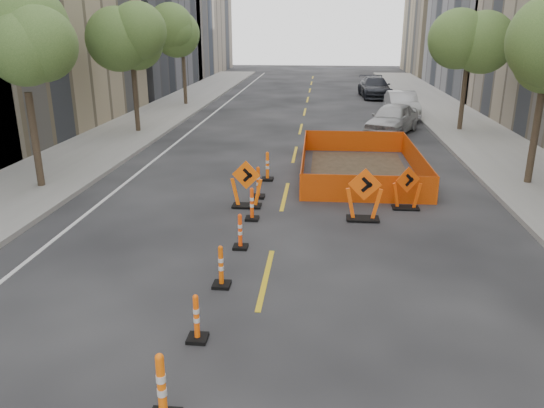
# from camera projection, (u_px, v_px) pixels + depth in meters

# --- Properties ---
(ground_plane) EXTENTS (140.00, 140.00, 0.00)m
(ground_plane) POSITION_uv_depth(u_px,v_px,m) (238.00, 396.00, 8.09)
(ground_plane) COLOR black
(sidewalk_left) EXTENTS (4.00, 90.00, 0.15)m
(sidewalk_left) POSITION_uv_depth(u_px,v_px,m) (53.00, 172.00, 20.18)
(sidewalk_left) COLOR gray
(sidewalk_left) RESTS_ON ground
(bld_left_d) EXTENTS (12.00, 16.00, 14.00)m
(bld_left_d) POSITION_uv_depth(u_px,v_px,m) (108.00, 4.00, 44.32)
(bld_left_d) COLOR #4C4C51
(bld_left_d) RESTS_ON ground
(bld_right_e) EXTENTS (12.00, 14.00, 16.00)m
(bld_right_e) POSITION_uv_depth(u_px,v_px,m) (468.00, 0.00, 59.24)
(bld_right_e) COLOR tan
(bld_right_e) RESTS_ON ground
(tree_l_b) EXTENTS (2.80, 2.80, 5.95)m
(tree_l_b) POSITION_uv_depth(u_px,v_px,m) (22.00, 53.00, 16.82)
(tree_l_b) COLOR #382B1E
(tree_l_b) RESTS_ON ground
(tree_l_c) EXTENTS (2.80, 2.80, 5.95)m
(tree_l_c) POSITION_uv_depth(u_px,v_px,m) (131.00, 43.00, 26.24)
(tree_l_c) COLOR #382B1E
(tree_l_c) RESTS_ON ground
(tree_l_d) EXTENTS (2.80, 2.80, 5.95)m
(tree_l_d) POSITION_uv_depth(u_px,v_px,m) (182.00, 38.00, 35.67)
(tree_l_d) COLOR #382B1E
(tree_l_d) RESTS_ON ground
(tree_r_c) EXTENTS (2.80, 2.80, 5.95)m
(tree_r_c) POSITION_uv_depth(u_px,v_px,m) (469.00, 43.00, 26.62)
(tree_r_c) COLOR #382B1E
(tree_r_c) RESTS_ON ground
(channelizer_2) EXTENTS (0.45, 0.45, 1.14)m
(channelizer_2) POSITION_uv_depth(u_px,v_px,m) (162.00, 389.00, 7.38)
(channelizer_2) COLOR #FF650A
(channelizer_2) RESTS_ON ground
(channelizer_3) EXTENTS (0.36, 0.36, 0.92)m
(channelizer_3) POSITION_uv_depth(u_px,v_px,m) (196.00, 318.00, 9.38)
(channelizer_3) COLOR #FF5B0A
(channelizer_3) RESTS_ON ground
(channelizer_4) EXTENTS (0.38, 0.38, 0.95)m
(channelizer_4) POSITION_uv_depth(u_px,v_px,m) (221.00, 266.00, 11.34)
(channelizer_4) COLOR #E55909
(channelizer_4) RESTS_ON ground
(channelizer_5) EXTENTS (0.36, 0.36, 0.92)m
(channelizer_5) POSITION_uv_depth(u_px,v_px,m) (240.00, 231.00, 13.30)
(channelizer_5) COLOR #FF450A
(channelizer_5) RESTS_ON ground
(channelizer_6) EXTENTS (0.39, 0.39, 0.98)m
(channelizer_6) POSITION_uv_depth(u_px,v_px,m) (252.00, 204.00, 15.25)
(channelizer_6) COLOR #FF4A0A
(channelizer_6) RESTS_ON ground
(channelizer_7) EXTENTS (0.41, 0.41, 1.05)m
(channelizer_7) POSITION_uv_depth(u_px,v_px,m) (258.00, 182.00, 17.21)
(channelizer_7) COLOR #EF540A
(channelizer_7) RESTS_ON ground
(channelizer_8) EXTENTS (0.42, 0.42, 1.06)m
(channelizer_8) POSITION_uv_depth(u_px,v_px,m) (267.00, 166.00, 19.16)
(channelizer_8) COLOR #FF600A
(channelizer_8) RESTS_ON ground
(chevron_sign_left) EXTENTS (1.07, 0.73, 1.49)m
(chevron_sign_left) POSITION_uv_depth(u_px,v_px,m) (246.00, 184.00, 16.26)
(chevron_sign_left) COLOR #FF610A
(chevron_sign_left) RESTS_ON ground
(chevron_sign_center) EXTENTS (1.06, 0.66, 1.56)m
(chevron_sign_center) POSITION_uv_depth(u_px,v_px,m) (364.00, 194.00, 15.13)
(chevron_sign_center) COLOR #FB560A
(chevron_sign_center) RESTS_ON ground
(chevron_sign_right) EXTENTS (1.04, 0.84, 1.35)m
(chevron_sign_right) POSITION_uv_depth(u_px,v_px,m) (407.00, 188.00, 16.11)
(chevron_sign_right) COLOR #E34809
(chevron_sign_right) RESTS_ON ground
(safety_fence) EXTENTS (4.37, 7.35, 0.91)m
(safety_fence) POSITION_uv_depth(u_px,v_px,m) (360.00, 161.00, 20.17)
(safety_fence) COLOR #DE570B
(safety_fence) RESTS_ON ground
(parked_car_near) EXTENTS (3.53, 4.93, 1.56)m
(parked_car_near) POSITION_uv_depth(u_px,v_px,m) (392.00, 119.00, 27.36)
(parked_car_near) COLOR #AFAFB1
(parked_car_near) RESTS_ON ground
(parked_car_mid) EXTENTS (1.70, 4.71, 1.54)m
(parked_car_mid) POSITION_uv_depth(u_px,v_px,m) (402.00, 105.00, 32.18)
(parked_car_mid) COLOR #AEAEB4
(parked_car_mid) RESTS_ON ground
(parked_car_far) EXTENTS (2.48, 5.46, 1.55)m
(parked_car_far) POSITION_uv_depth(u_px,v_px,m) (375.00, 87.00, 41.19)
(parked_car_far) COLOR black
(parked_car_far) RESTS_ON ground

